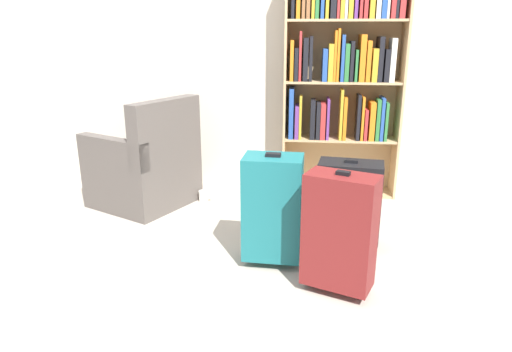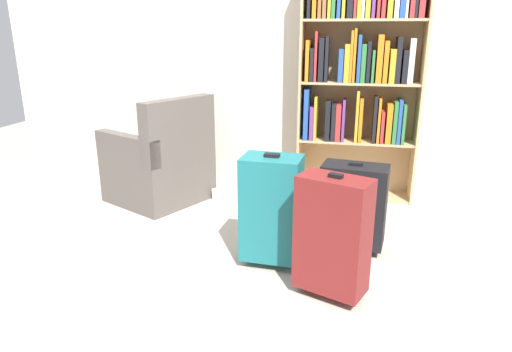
# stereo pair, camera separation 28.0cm
# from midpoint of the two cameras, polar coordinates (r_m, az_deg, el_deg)

# --- Properties ---
(ground_plane) EXTENTS (8.81, 8.81, 0.00)m
(ground_plane) POSITION_cam_midpoint_polar(r_m,az_deg,el_deg) (2.76, -9.00, -13.08)
(ground_plane) COLOR #B2A899
(back_wall) EXTENTS (5.04, 0.10, 2.60)m
(back_wall) POSITION_cam_midpoint_polar(r_m,az_deg,el_deg) (4.22, -3.19, 16.27)
(back_wall) COLOR beige
(back_wall) RESTS_ON ground
(bookshelf) EXTENTS (0.99, 0.29, 1.96)m
(bookshelf) POSITION_cam_midpoint_polar(r_m,az_deg,el_deg) (3.97, 8.80, 13.54)
(bookshelf) COLOR tan
(bookshelf) RESTS_ON ground
(armchair) EXTENTS (0.94, 0.94, 0.90)m
(armchair) POSITION_cam_midpoint_polar(r_m,az_deg,el_deg) (3.93, -15.55, 0.99)
(armchair) COLOR #59514C
(armchair) RESTS_ON ground
(mug) EXTENTS (0.12, 0.08, 0.10)m
(mug) POSITION_cam_midpoint_polar(r_m,az_deg,el_deg) (3.96, -8.57, -2.53)
(mug) COLOR white
(mug) RESTS_ON ground
(suitcase_teal) EXTENTS (0.37, 0.27, 0.71)m
(suitcase_teal) POSITION_cam_midpoint_polar(r_m,az_deg,el_deg) (2.79, -0.78, -3.99)
(suitcase_teal) COLOR #19666B
(suitcase_teal) RESTS_ON ground
(suitcase_black) EXTENTS (0.44, 0.28, 0.60)m
(suitcase_black) POSITION_cam_midpoint_polar(r_m,az_deg,el_deg) (3.09, 8.98, -3.15)
(suitcase_black) COLOR black
(suitcase_black) RESTS_ON ground
(suitcase_dark_red) EXTENTS (0.42, 0.32, 0.71)m
(suitcase_dark_red) POSITION_cam_midpoint_polar(r_m,az_deg,el_deg) (2.50, 7.24, -6.95)
(suitcase_dark_red) COLOR maroon
(suitcase_dark_red) RESTS_ON ground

